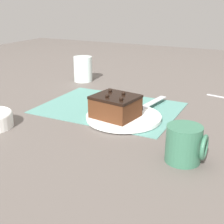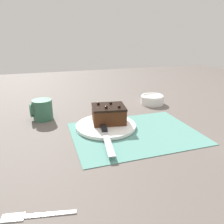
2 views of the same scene
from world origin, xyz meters
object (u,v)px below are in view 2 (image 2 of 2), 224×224
object	(u,v)px
cake_plate	(106,126)
serving_knife	(105,132)
small_bowl	(152,99)
chocolate_cake	(109,114)
dessert_fork	(32,215)
coffee_mug	(42,110)

from	to	relation	value
cake_plate	serving_knife	xyz separation A→B (m)	(0.03, 0.08, 0.01)
serving_knife	small_bowl	xyz separation A→B (m)	(-0.35, -0.30, 0.00)
chocolate_cake	dessert_fork	xyz separation A→B (m)	(0.29, 0.40, -0.05)
cake_plate	small_bowl	world-z (taller)	small_bowl
serving_knife	cake_plate	bearing A→B (deg)	-100.06
serving_knife	coffee_mug	size ratio (longest dim) A/B	2.64
small_bowl	coffee_mug	world-z (taller)	coffee_mug
serving_knife	small_bowl	world-z (taller)	small_bowl
small_bowl	dessert_fork	xyz separation A→B (m)	(0.59, 0.60, -0.02)
cake_plate	serving_knife	size ratio (longest dim) A/B	0.96
small_bowl	dessert_fork	distance (m)	0.84
chocolate_cake	serving_knife	xyz separation A→B (m)	(0.04, 0.10, -0.03)
cake_plate	serving_knife	distance (m)	0.08
small_bowl	dessert_fork	world-z (taller)	small_bowl
cake_plate	coffee_mug	distance (m)	0.29
cake_plate	small_bowl	distance (m)	0.39
coffee_mug	cake_plate	bearing A→B (deg)	143.23
serving_knife	dessert_fork	size ratio (longest dim) A/B	1.62
chocolate_cake	coffee_mug	bearing A→B (deg)	-31.20
cake_plate	small_bowl	bearing A→B (deg)	-144.93
serving_knife	small_bowl	distance (m)	0.46
serving_knife	coffee_mug	xyz separation A→B (m)	(0.21, -0.25, 0.02)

